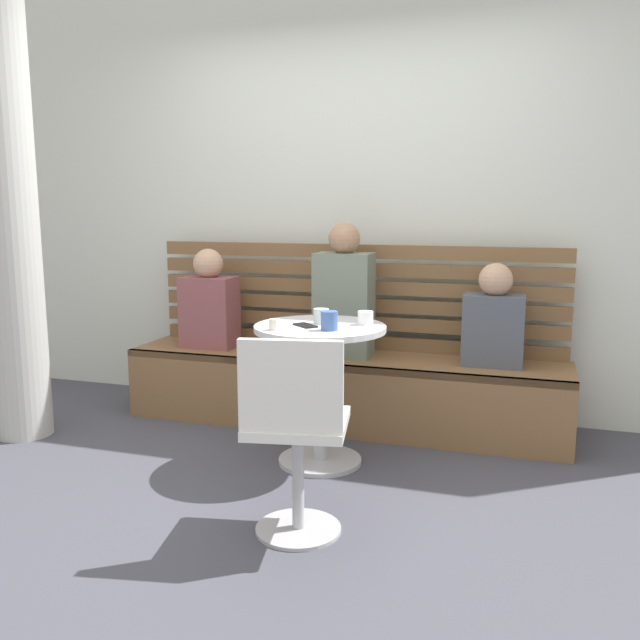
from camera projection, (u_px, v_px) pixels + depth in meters
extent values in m
plane|color=#42424C|center=(269.00, 505.00, 3.03)|extent=(8.00, 8.00, 0.00)
cube|color=silver|center=(361.00, 190.00, 4.33)|extent=(5.20, 0.10, 2.90)
cylinder|color=#B2B2AD|center=(8.00, 196.00, 3.75)|extent=(0.32, 0.32, 2.80)
cube|color=brown|center=(342.00, 390.00, 4.12)|extent=(2.70, 0.52, 0.44)
cube|color=brown|center=(331.00, 368.00, 3.86)|extent=(2.70, 0.04, 0.04)
cube|color=brown|center=(352.00, 341.00, 4.30)|extent=(2.65, 0.04, 0.09)
cube|color=brown|center=(352.00, 322.00, 4.28)|extent=(2.65, 0.04, 0.09)
cube|color=brown|center=(353.00, 304.00, 4.26)|extent=(2.65, 0.04, 0.09)
cube|color=brown|center=(353.00, 287.00, 4.25)|extent=(2.65, 0.04, 0.09)
cube|color=brown|center=(353.00, 269.00, 4.23)|extent=(2.65, 0.04, 0.09)
cube|color=brown|center=(353.00, 251.00, 4.21)|extent=(2.65, 0.04, 0.09)
cylinder|color=#ADADB2|center=(320.00, 460.00, 3.54)|extent=(0.44, 0.44, 0.02)
cylinder|color=#ADADB2|center=(320.00, 396.00, 3.48)|extent=(0.07, 0.07, 0.69)
cylinder|color=silver|center=(320.00, 328.00, 3.42)|extent=(0.68, 0.68, 0.03)
cylinder|color=#ADADB2|center=(298.00, 529.00, 2.79)|extent=(0.36, 0.36, 0.02)
cylinder|color=#ADADB2|center=(298.00, 480.00, 2.76)|extent=(0.05, 0.05, 0.45)
cube|color=white|center=(298.00, 423.00, 2.71)|extent=(0.47, 0.47, 0.04)
cube|color=white|center=(291.00, 387.00, 2.51)|extent=(0.40, 0.12, 0.36)
cube|color=slate|center=(344.00, 305.00, 4.03)|extent=(0.34, 0.22, 0.63)
sphere|color=#A37A5B|center=(344.00, 238.00, 3.96)|extent=(0.19, 0.19, 0.19)
cube|color=#4C515B|center=(493.00, 330.00, 3.81)|extent=(0.34, 0.22, 0.41)
sphere|color=tan|center=(496.00, 280.00, 3.76)|extent=(0.19, 0.19, 0.19)
cube|color=brown|center=(210.00, 312.00, 4.31)|extent=(0.34, 0.22, 0.46)
sphere|color=tan|center=(208.00, 264.00, 4.26)|extent=(0.19, 0.19, 0.19)
cylinder|color=silver|center=(321.00, 316.00, 3.45)|extent=(0.08, 0.08, 0.08)
cylinder|color=silver|center=(275.00, 324.00, 3.28)|extent=(0.06, 0.06, 0.05)
cylinder|color=white|center=(365.00, 318.00, 3.43)|extent=(0.08, 0.08, 0.07)
cylinder|color=#3D5B9E|center=(329.00, 321.00, 3.27)|extent=(0.08, 0.08, 0.09)
cube|color=black|center=(305.00, 325.00, 3.39)|extent=(0.15, 0.14, 0.01)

